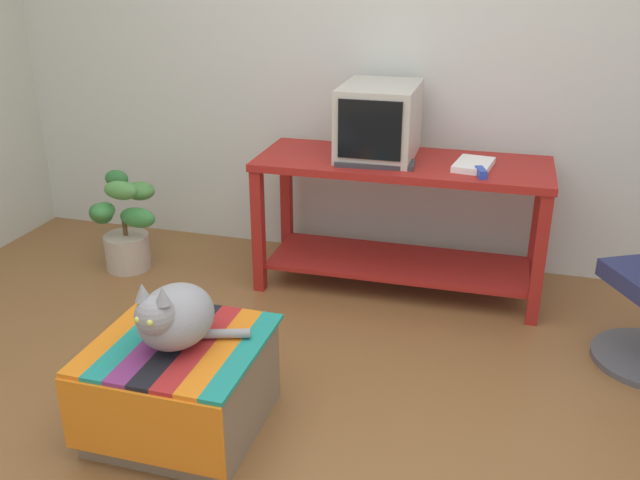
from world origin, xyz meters
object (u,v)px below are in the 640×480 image
at_px(keyboard, 375,163).
at_px(book, 474,165).
at_px(tv_monitor, 379,122).
at_px(desk, 401,202).
at_px(ottoman_with_blanket, 182,385).
at_px(cat, 174,316).
at_px(stapler, 481,173).
at_px(potted_plant, 125,228).

bearing_deg(keyboard, book, 5.71).
relative_size(tv_monitor, book, 2.03).
relative_size(desk, ottoman_with_blanket, 2.43).
height_order(tv_monitor, keyboard, tv_monitor).
bearing_deg(desk, cat, -111.97).
height_order(ottoman_with_blanket, stapler, stapler).
xyz_separation_m(keyboard, cat, (-0.46, -1.37, -0.23)).
height_order(keyboard, ottoman_with_blanket, keyboard).
relative_size(desk, stapler, 14.02).
bearing_deg(book, cat, -115.17).
distance_m(desk, book, 0.44).
bearing_deg(tv_monitor, stapler, -23.45).
height_order(ottoman_with_blanket, potted_plant, potted_plant).
bearing_deg(potted_plant, stapler, 0.96).
bearing_deg(ottoman_with_blanket, book, 56.39).
bearing_deg(tv_monitor, cat, -106.51).
distance_m(desk, tv_monitor, 0.44).
relative_size(book, potted_plant, 0.46).
relative_size(desk, tv_monitor, 2.91).
relative_size(keyboard, ottoman_with_blanket, 0.63).
distance_m(cat, stapler, 1.67).
bearing_deg(keyboard, potted_plant, 177.80).
height_order(tv_monitor, book, tv_monitor).
relative_size(tv_monitor, ottoman_with_blanket, 0.84).
bearing_deg(keyboard, stapler, -9.88).
bearing_deg(keyboard, ottoman_with_blanket, -114.38).
xyz_separation_m(desk, potted_plant, (-1.57, -0.21, -0.25)).
bearing_deg(keyboard, desk, 42.33).
bearing_deg(cat, potted_plant, 134.66).
relative_size(tv_monitor, stapler, 4.82).
bearing_deg(ottoman_with_blanket, potted_plant, 127.96).
bearing_deg(potted_plant, book, 5.03).
bearing_deg(tv_monitor, ottoman_with_blanket, -107.04).
relative_size(cat, stapler, 3.64).
xyz_separation_m(desk, book, (0.37, -0.04, 0.25)).
height_order(cat, stapler, stapler).
bearing_deg(desk, stapler, -23.93).
height_order(keyboard, cat, keyboard).
height_order(book, ottoman_with_blanket, book).
bearing_deg(cat, stapler, 60.21).
height_order(tv_monitor, ottoman_with_blanket, tv_monitor).
xyz_separation_m(desk, cat, (-0.58, -1.50, 0.01)).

